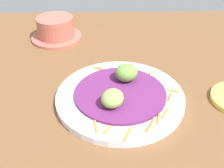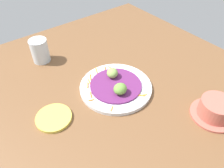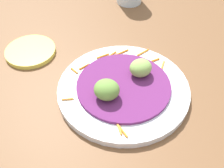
{
  "view_description": "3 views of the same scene",
  "coord_description": "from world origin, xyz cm",
  "px_view_note": "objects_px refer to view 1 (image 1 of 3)",
  "views": [
    {
      "loc": [
        -1.08,
        -42.4,
        38.54
      ],
      "look_at": [
        0.05,
        4.4,
        5.31
      ],
      "focal_mm": 43.95,
      "sensor_mm": 36.0,
      "label": 1
    },
    {
      "loc": [
        38.81,
        49.06,
        58.68
      ],
      "look_at": [
        3.69,
        3.44,
        5.55
      ],
      "focal_mm": 34.55,
      "sensor_mm": 36.0,
      "label": 2
    },
    {
      "loc": [
        -14.17,
        38.96,
        44.7
      ],
      "look_at": [
        3.61,
        4.73,
        4.76
      ],
      "focal_mm": 44.58,
      "sensor_mm": 36.0,
      "label": 3
    }
  ],
  "objects_px": {
    "main_plate": "(120,97)",
    "guac_scoop_left": "(126,73)",
    "terracotta_bowl": "(56,29)",
    "guac_scoop_center": "(114,98)"
  },
  "relations": [
    {
      "from": "main_plate",
      "to": "guac_scoop_left",
      "type": "height_order",
      "value": "guac_scoop_left"
    },
    {
      "from": "guac_scoop_center",
      "to": "guac_scoop_left",
      "type": "bearing_deg",
      "value": 70.87
    },
    {
      "from": "terracotta_bowl",
      "to": "main_plate",
      "type": "bearing_deg",
      "value": -59.55
    },
    {
      "from": "terracotta_bowl",
      "to": "guac_scoop_center",
      "type": "bearing_deg",
      "value": -64.89
    },
    {
      "from": "guac_scoop_left",
      "to": "terracotta_bowl",
      "type": "distance_m",
      "value": 0.32
    },
    {
      "from": "guac_scoop_left",
      "to": "guac_scoop_center",
      "type": "height_order",
      "value": "guac_scoop_left"
    },
    {
      "from": "main_plate",
      "to": "terracotta_bowl",
      "type": "relative_size",
      "value": 1.82
    },
    {
      "from": "guac_scoop_left",
      "to": "terracotta_bowl",
      "type": "xyz_separation_m",
      "value": [
        -0.19,
        0.26,
        -0.01
      ]
    },
    {
      "from": "guac_scoop_center",
      "to": "main_plate",
      "type": "bearing_deg",
      "value": 70.87
    },
    {
      "from": "main_plate",
      "to": "guac_scoop_left",
      "type": "relative_size",
      "value": 5.43
    }
  ]
}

